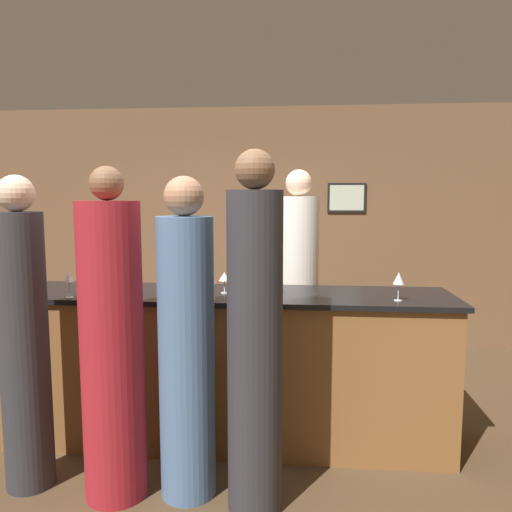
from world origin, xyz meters
The scene contains 13 objects.
ground_plane centered at (0.00, 0.00, 0.00)m, with size 14.00×14.00×0.00m, color #4C3823.
back_wall centered at (0.00, 2.50, 1.40)m, with size 8.00×0.08×2.80m.
bar_counter centered at (0.00, 0.00, 0.55)m, with size 3.15×0.71×1.09m.
bartender centered at (0.49, 0.86, 0.93)m, with size 0.35×0.35×1.99m.
guest_0 centered at (0.27, -0.78, 0.95)m, with size 0.30×0.30×2.01m.
guest_1 centered at (-0.14, -0.68, 0.88)m, with size 0.32×0.32×1.87m.
guest_2 centered at (-1.12, -0.68, 0.90)m, with size 0.28×0.28×1.88m.
guest_3 centered at (-0.56, -0.73, 0.90)m, with size 0.36×0.36×1.93m.
wine_bottle_0 centered at (0.29, -0.12, 1.19)m, with size 0.07×0.07×0.29m.
wine_glass_0 centered at (-1.02, -0.28, 1.22)m, with size 0.06×0.06×0.17m.
wine_glass_1 centered at (-0.07, -0.25, 1.22)m, with size 0.07×0.07×0.18m.
wine_glass_2 centered at (-0.01, -0.03, 1.20)m, with size 0.08×0.08×0.15m.
wine_glass_3 centered at (1.15, -0.18, 1.23)m, with size 0.07×0.07×0.19m.
Camera 1 is at (0.52, -3.43, 1.75)m, focal length 35.00 mm.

